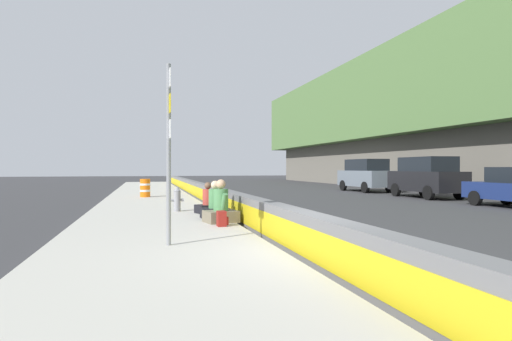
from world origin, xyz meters
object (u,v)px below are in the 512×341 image
(fire_hydrant, at_px, (177,199))
(seated_person_rear, at_px, (208,203))
(seated_person_foreground, at_px, (221,209))
(backpack, at_px, (222,219))
(construction_barrel, at_px, (145,188))
(parked_car_third, at_px, (426,177))
(seated_person_middle, at_px, (215,206))
(parked_car_fourth, at_px, (366,175))
(route_sign_post, at_px, (169,140))

(fire_hydrant, bearing_deg, seated_person_rear, -132.10)
(seated_person_foreground, xyz_separation_m, backpack, (-0.79, 0.11, -0.18))
(construction_barrel, relative_size, parked_car_third, 0.20)
(seated_person_rear, height_order, parked_car_third, parked_car_third)
(seated_person_middle, distance_m, parked_car_fourth, 18.88)
(route_sign_post, xyz_separation_m, parked_car_third, (11.50, -14.72, -1.05))
(fire_hydrant, relative_size, seated_person_middle, 0.77)
(parked_car_fourth, bearing_deg, parked_car_third, -178.78)
(fire_hydrant, relative_size, seated_person_foreground, 0.73)
(route_sign_post, height_order, construction_barrel, route_sign_post)
(construction_barrel, bearing_deg, backpack, -170.71)
(route_sign_post, xyz_separation_m, backpack, (2.38, -1.50, -1.90))
(seated_person_rear, bearing_deg, backpack, 178.01)
(route_sign_post, height_order, backpack, route_sign_post)
(fire_hydrant, distance_m, parked_car_fourth, 17.98)
(fire_hydrant, height_order, backpack, fire_hydrant)
(construction_barrel, distance_m, parked_car_third, 15.41)
(seated_person_middle, bearing_deg, seated_person_foreground, -179.78)
(route_sign_post, height_order, fire_hydrant, route_sign_post)
(seated_person_rear, distance_m, parked_car_third, 14.38)
(fire_hydrant, distance_m, seated_person_rear, 1.31)
(fire_hydrant, relative_size, parked_car_third, 0.18)
(seated_person_foreground, relative_size, construction_barrel, 1.28)
(parked_car_fourth, bearing_deg, seated_person_middle, 136.54)
(seated_person_middle, bearing_deg, route_sign_post, 158.76)
(fire_hydrant, bearing_deg, parked_car_fourth, -50.87)
(seated_person_rear, bearing_deg, parked_car_third, -65.85)
(construction_barrel, bearing_deg, seated_person_foreground, -169.49)
(seated_person_middle, relative_size, parked_car_fourth, 0.24)
(fire_hydrant, distance_m, backpack, 4.21)
(route_sign_post, distance_m, parked_car_fourth, 23.06)
(parked_car_third, bearing_deg, fire_hydrant, 109.58)
(seated_person_rear, height_order, backpack, seated_person_rear)
(seated_person_middle, relative_size, seated_person_rear, 1.09)
(seated_person_middle, distance_m, parked_car_third, 15.05)
(parked_car_fourth, bearing_deg, backpack, 139.74)
(fire_hydrant, xyz_separation_m, backpack, (-4.11, -0.85, -0.25))
(route_sign_post, relative_size, fire_hydrant, 4.09)
(seated_person_middle, bearing_deg, parked_car_fourth, -43.46)
(seated_person_middle, height_order, seated_person_rear, seated_person_middle)
(seated_person_foreground, xyz_separation_m, construction_barrel, (11.05, 2.05, 0.10))
(fire_hydrant, bearing_deg, construction_barrel, 7.99)
(backpack, distance_m, parked_car_third, 16.08)
(seated_person_foreground, distance_m, construction_barrel, 11.24)
(seated_person_foreground, distance_m, backpack, 0.82)
(route_sign_post, bearing_deg, seated_person_middle, -21.24)
(fire_hydrant, relative_size, construction_barrel, 0.93)
(route_sign_post, xyz_separation_m, construction_barrel, (14.22, 0.44, -1.61))
(backpack, xyz_separation_m, parked_car_third, (9.12, -13.22, 0.85))
(fire_hydrant, xyz_separation_m, seated_person_foreground, (-3.33, -0.97, -0.07))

